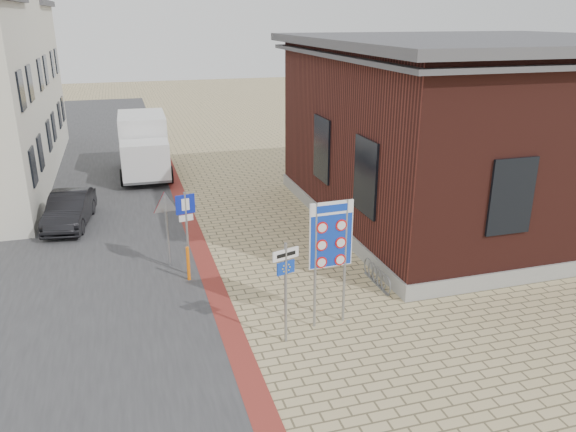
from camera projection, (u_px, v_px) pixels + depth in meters
ground at (317, 336)px, 13.96m from camera, size 120.00×120.00×0.00m
road_strip at (98, 187)px, 26.00m from camera, size 7.00×60.00×0.02m
curb_strip at (187, 214)px, 22.43m from camera, size 0.60×40.00×0.02m
brick_building at (479, 127)px, 21.51m from camera, size 13.00×13.00×6.80m
bike_rack at (377, 276)px, 16.57m from camera, size 0.08×1.80×0.60m
sedan at (70, 209)px, 21.13m from camera, size 1.85×3.99×1.27m
box_truck at (144, 145)px, 27.59m from camera, size 2.49×5.61×2.91m
border_sign at (331, 237)px, 13.73m from camera, size 1.14×0.11×3.33m
essen_sign at (286, 277)px, 13.17m from camera, size 0.68×0.24×2.60m
parking_sign at (186, 219)px, 16.63m from camera, size 0.58×0.16×2.67m
yield_sign at (166, 211)px, 17.23m from camera, size 0.86×0.21×2.43m
bollard at (188, 264)px, 16.72m from camera, size 0.11×0.11×1.08m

